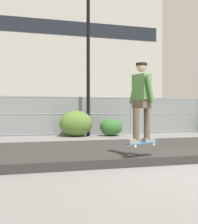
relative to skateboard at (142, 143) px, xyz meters
The scene contains 10 objects.
ground_plane 1.24m from the skateboard, 49.69° to the right, with size 120.00×120.00×0.00m, color slate.
gravel_berm 1.82m from the skateboard, 65.35° to the left, with size 16.42×3.52×0.19m, color #33302D.
skateboard is the anchor object (origin of this frame).
skater 0.98m from the skateboard, behind, with size 0.71×0.62×1.71m.
chain_fence 7.56m from the skateboard, 84.35° to the left, with size 19.51×0.06×1.85m.
street_lamp 8.01m from the skateboard, 87.27° to the left, with size 0.44×0.44×7.49m.
parked_car_near 10.76m from the skateboard, 103.61° to the left, with size 4.41×1.97×1.66m.
office_block 48.51m from the skateboard, 82.51° to the left, with size 31.67×12.16×24.83m.
shrub_left 6.75m from the skateboard, 92.20° to the left, with size 1.52×1.24×1.17m.
shrub_center 6.73m from the skateboard, 78.34° to the left, with size 1.05×0.86×0.81m.
Camera 1 is at (-3.04, -4.38, 1.17)m, focal length 42.82 mm.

